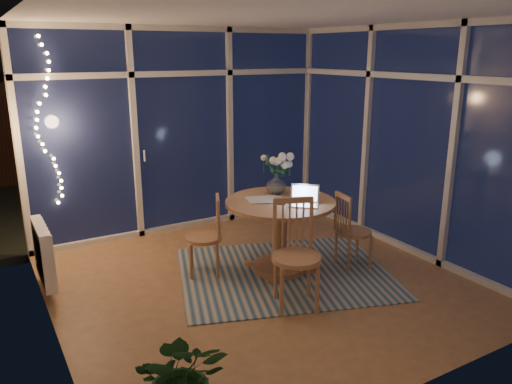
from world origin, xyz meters
The scene contains 24 objects.
floor centered at (0.00, 0.00, 0.00)m, with size 4.00×4.00×0.00m, color #936240.
ceiling centered at (0.00, 0.00, 2.60)m, with size 4.00×4.00×0.00m, color white.
wall_back centered at (0.00, 2.00, 1.30)m, with size 4.00×0.04×2.60m, color silver.
wall_front centered at (0.00, -2.00, 1.30)m, with size 4.00×0.04×2.60m, color silver.
wall_left centered at (-2.00, 0.00, 1.30)m, with size 0.04×4.00×2.60m, color silver.
wall_right centered at (2.00, 0.00, 1.30)m, with size 0.04×4.00×2.60m, color silver.
window_wall_back centered at (0.00, 1.96, 1.30)m, with size 4.00×0.10×2.60m, color silver.
window_wall_right centered at (1.96, 0.00, 1.30)m, with size 0.10×4.00×2.60m, color silver.
radiator centered at (-1.94, 0.90, 0.40)m, with size 0.10×0.70×0.58m, color white.
fairy_lights centered at (-1.65, 1.88, 1.52)m, with size 0.24×0.10×1.85m, color #FDB565, non-canonical shape.
garden_patio centered at (0.50, 5.00, -0.06)m, with size 12.00×6.00×0.10m, color black.
garden_fence centered at (0.00, 5.50, 0.90)m, with size 11.00×0.08×1.80m, color #381D14.
neighbour_roof centered at (0.30, 8.50, 2.20)m, with size 7.00×3.00×2.20m, color #34383E.
garden_shrubs centered at (-0.80, 3.40, 0.45)m, with size 0.90×0.90×0.90m, color black.
rug centered at (0.32, 0.05, 0.01)m, with size 2.20×1.76×0.01m, color #B3A991.
dining_table centered at (0.32, 0.15, 0.39)m, with size 1.16×1.16×0.79m, color #B07B4F.
chair_left centered at (-0.43, 0.46, 0.43)m, with size 0.40×0.40×0.87m, color #B07B4F.
chair_right centered at (1.06, -0.19, 0.43)m, with size 0.40×0.40×0.86m, color #B07B4F.
chair_front centered at (0.01, -0.60, 0.51)m, with size 0.47×0.47×1.02m, color #B07B4F.
laptop centered at (0.43, -0.11, 0.90)m, with size 0.29×0.25×0.21m, color silver, non-canonical shape.
flower_vase centered at (0.42, 0.39, 0.89)m, with size 0.20×0.20×0.21m, color silver.
bowl centered at (0.66, 0.20, 0.81)m, with size 0.15×0.15×0.04m, color white.
newspapers centered at (0.19, 0.25, 0.79)m, with size 0.34×0.26×0.01m, color beige.
phone centered at (0.25, 0.04, 0.79)m, with size 0.10×0.05×0.01m, color black.
Camera 1 is at (-2.41, -4.05, 2.29)m, focal length 35.00 mm.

